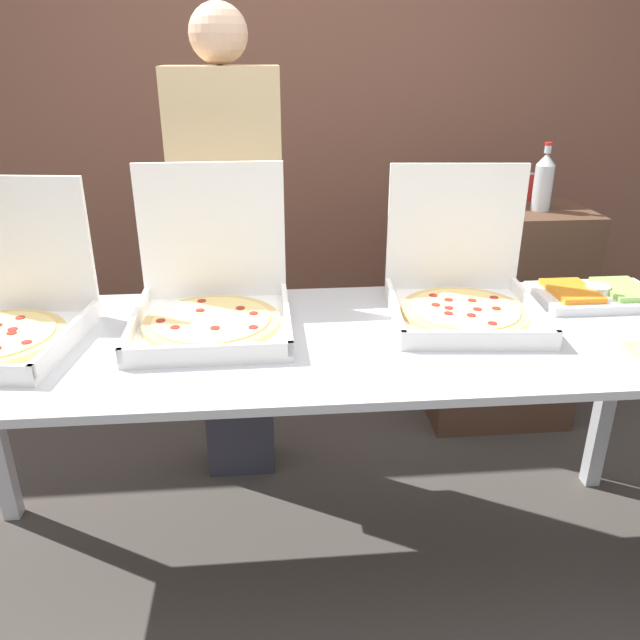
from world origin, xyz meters
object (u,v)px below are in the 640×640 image
soda_can_silver (476,188)px  soda_can_colored (527,187)px  soda_bottle (543,181)px  veggie_tray (597,294)px  person_guest_plaid (231,254)px  pizza_box_far_right (462,290)px  pizza_box_near_left (0,314)px  pizza_box_far_left (212,299)px

soda_can_silver → soda_can_colored: size_ratio=1.00×
soda_bottle → soda_can_colored: 0.22m
veggie_tray → person_guest_plaid: 1.32m
soda_can_colored → person_guest_plaid: person_guest_plaid is taller
person_guest_plaid → pizza_box_far_right: bearing=147.0°
pizza_box_near_left → veggie_tray: pizza_box_near_left is taller
pizza_box_near_left → soda_can_colored: (2.00, 1.07, 0.13)m
pizza_box_far_left → soda_can_silver: size_ratio=3.96×
pizza_box_near_left → soda_can_colored: bearing=35.5°
pizza_box_far_right → soda_can_colored: pizza_box_far_right is taller
veggie_tray → soda_bottle: 0.76m
pizza_box_far_right → soda_can_silver: 1.06m
veggie_tray → soda_bottle: (0.08, 0.71, 0.25)m
pizza_box_far_left → veggie_tray: (1.29, 0.08, -0.06)m
pizza_box_far_right → veggie_tray: size_ratio=1.24×
pizza_box_far_left → pizza_box_far_right: (0.79, 0.01, -0.00)m
pizza_box_far_left → soda_bottle: (1.37, 0.79, 0.19)m
soda_bottle → pizza_box_near_left: bearing=-156.6°
soda_bottle → person_guest_plaid: size_ratio=0.16×
veggie_tray → soda_can_silver: bearing=98.7°
pizza_box_far_right → soda_can_colored: (0.60, 0.99, 0.13)m
pizza_box_far_left → soda_can_colored: size_ratio=3.96×
pizza_box_far_left → soda_can_colored: pizza_box_far_left is taller
pizza_box_far_right → pizza_box_near_left: 1.40m
pizza_box_near_left → soda_bottle: size_ratio=1.80×
soda_can_colored → pizza_box_far_left: bearing=-144.3°
pizza_box_far_left → soda_can_silver: pizza_box_far_left is taller
veggie_tray → soda_bottle: soda_bottle is taller
pizza_box_far_right → soda_can_colored: 1.16m
pizza_box_far_left → person_guest_plaid: 0.51m
pizza_box_far_left → pizza_box_far_right: 0.79m
pizza_box_near_left → person_guest_plaid: 0.86m
veggie_tray → soda_bottle: bearing=83.4°
soda_bottle → soda_can_silver: (-0.22, 0.20, -0.06)m
veggie_tray → pizza_box_near_left: bearing=-175.6°
soda_can_colored → veggie_tray: bearing=-96.4°
pizza_box_far_left → soda_bottle: pizza_box_far_left is taller
pizza_box_far_left → veggie_tray: size_ratio=1.19×
pizza_box_near_left → veggie_tray: (1.90, 0.14, -0.06)m
soda_bottle → soda_can_colored: (0.02, 0.21, -0.06)m
pizza_box_near_left → person_guest_plaid: size_ratio=0.28×
pizza_box_far_left → soda_can_silver: (1.15, 1.00, 0.12)m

